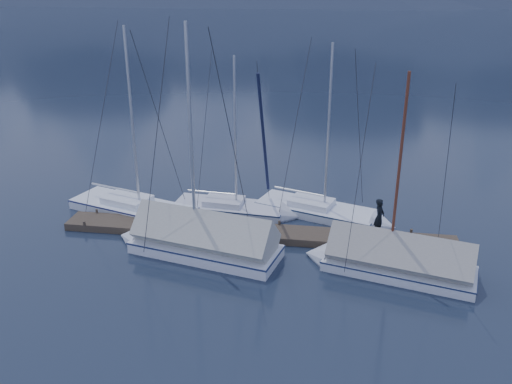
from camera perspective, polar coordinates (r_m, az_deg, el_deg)
ground at (r=23.27m, az=-0.73°, el=-6.87°), size 1000.00×1000.00×0.00m
dock at (r=24.97m, az=0.00°, el=-4.45°), size 18.00×1.50×0.54m
mooring_posts at (r=24.93m, az=-1.14°, el=-3.88°), size 15.12×1.52×0.35m
sailboat_open_left at (r=27.52m, az=-11.22°, el=-2.13°), size 7.88×4.32×10.04m
sailboat_open_mid at (r=27.29m, az=-1.16°, el=-1.95°), size 6.62×2.78×8.57m
sailboat_open_right at (r=27.08m, az=8.15°, el=-2.35°), size 7.25×4.12×9.24m
sailboat_covered_near at (r=22.68m, az=13.50°, el=-7.08°), size 7.20×3.73×8.96m
sailboat_covered_far at (r=23.59m, az=-6.68°, el=-5.17°), size 7.86×3.89×10.59m
person at (r=24.68m, az=12.85°, el=-2.58°), size 0.62×0.74×1.71m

